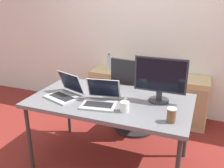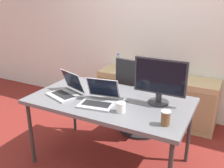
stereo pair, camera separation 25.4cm
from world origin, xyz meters
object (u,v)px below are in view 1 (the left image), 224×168
Objects in this scene: laptop_left at (100,99)px; laptop_right at (65,92)px; water_bottle at (109,62)px; coffee_cup_brown at (171,115)px; cabinet_left at (109,90)px; cabinet_right at (190,102)px; office_chair at (133,105)px; coffee_cup_white at (125,107)px; monitor at (160,79)px; mouse at (126,99)px.

laptop_right reaches higher than laptop_left.
water_bottle is 1.89m from coffee_cup_brown.
cabinet_left and cabinet_right have the same top height.
office_chair reaches higher than coffee_cup_brown.
cabinet_right is 7.26× the size of coffee_cup_white.
cabinet_left is 1.24m from cabinet_right.
laptop_left is (0.47, -1.37, 0.47)m from cabinet_left.
cabinet_left is at bearing 180.00° from cabinet_right.
laptop_right is at bearing 171.59° from coffee_cup_white.
monitor reaches higher than mouse.
coffee_cup_brown is (0.62, -1.00, 0.44)m from office_chair.
monitor is 0.46m from coffee_cup_brown.
coffee_cup_brown is at bearing -51.90° from water_bottle.
laptop_right is 0.70m from coffee_cup_white.
water_bottle is at bearing 131.89° from monitor.
monitor reaches higher than water_bottle.
laptop_left is at bearing -119.38° from cabinet_right.
coffee_cup_white reaches higher than cabinet_right.
cabinet_right is at bearing 87.32° from coffee_cup_brown.
water_bottle is 1.45m from laptop_left.
mouse is 0.49× the size of coffee_cup_brown.
laptop_left reaches higher than coffee_cup_brown.
coffee_cup_white is (-0.25, -0.34, -0.19)m from monitor.
coffee_cup_brown is (-0.07, -1.49, 0.49)m from cabinet_right.
office_chair is at bearing -41.77° from cabinet_left.
laptop_right is 3.25× the size of coffee_cup_brown.
cabinet_left is 1.67× the size of laptop_right.
cabinet_right is (1.24, 0.00, 0.00)m from cabinet_left.
monitor reaches higher than coffee_cup_brown.
coffee_cup_white is at bearing -78.40° from office_chair.
laptop_left is 2.99× the size of coffee_cup_brown.
laptop_right reaches higher than coffee_cup_white.
coffee_cup_white is 0.43m from coffee_cup_brown.
monitor is at bearing -48.05° from cabinet_left.
monitor is 5.43× the size of coffee_cup_white.
laptop_right is (-1.19, -1.33, 0.47)m from cabinet_right.
water_bottle is 1.62m from coffee_cup_white.
laptop_left is at bearing -71.25° from water_bottle.
coffee_cup_white is (0.69, -0.10, -0.00)m from laptop_right.
cabinet_left is 1.00× the size of cabinet_right.
mouse is at bearing -60.80° from water_bottle.
laptop_right is 6.61× the size of mouse.
water_bottle is 1.37m from mouse.
cabinet_left is at bearing 117.19° from coffee_cup_white.
coffee_cup_brown is at bearing -30.25° from mouse.
office_chair is at bearing 59.64° from laptop_right.
office_chair is 0.85m from cabinet_right.
laptop_right is at bearing -131.74° from cabinet_right.
office_chair is at bearing -41.90° from water_bottle.
coffee_cup_brown is (1.17, -1.49, 0.49)m from cabinet_left.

